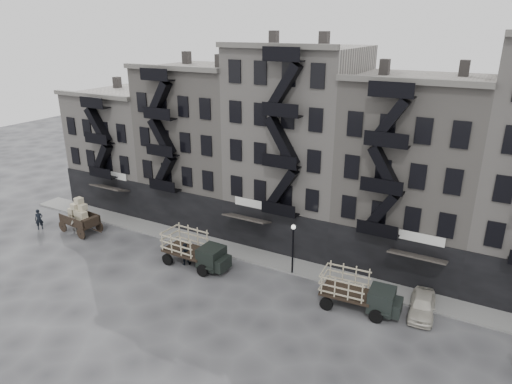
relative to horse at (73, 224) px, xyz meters
The scene contains 14 objects.
ground 18.52m from the horse, ahead, with size 140.00×140.00×0.00m, color #38383A.
sidewalk 18.98m from the horse, 12.64° to the left, with size 55.00×2.50×0.15m, color slate.
building_west 11.54m from the horse, 98.35° to the left, with size 10.00×11.35×13.20m.
building_midwest 14.85m from the horse, 50.26° to the left, with size 10.00×11.35×16.20m.
building_center 22.47m from the horse, 28.92° to the left, with size 10.00×11.35×18.20m.
building_mideast 30.99m from the horse, 19.73° to the left, with size 10.00×11.35×16.20m.
lamp_post 21.79m from the horse, ahead, with size 0.36×0.36×4.28m.
horse is the anchor object (origin of this frame).
wagon 1.16m from the horse, 46.03° to the left, with size 4.11×2.48×3.32m.
stake_truck_west 13.95m from the horse, ahead, with size 5.83×2.56×2.89m.
stake_truck_east 27.47m from the horse, ahead, with size 5.57×2.56×2.74m.
car_east 31.59m from the horse, ahead, with size 1.65×4.11×1.40m, color beige.
pedestrian_west 3.63m from the horse, 162.34° to the right, with size 0.74×0.48×2.03m, color black.
pedestrian_mid 13.08m from the horse, ahead, with size 0.92×0.71×1.89m, color black.
Camera 1 is at (15.91, -26.64, 18.64)m, focal length 32.00 mm.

